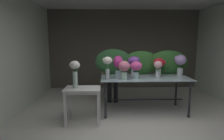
% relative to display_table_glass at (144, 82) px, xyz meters
% --- Properties ---
extents(ground_plane, '(8.62, 8.62, 0.00)m').
position_rel_display_table_glass_xyz_m(ground_plane, '(-0.28, 0.54, -0.75)').
color(ground_plane, silver).
extents(wall_back, '(5.53, 0.12, 2.83)m').
position_rel_display_table_glass_xyz_m(wall_back, '(-0.28, 2.50, 0.67)').
color(wall_back, '#5B564C').
rests_on(wall_back, ground).
extents(wall_left, '(0.12, 4.04, 2.83)m').
position_rel_display_table_glass_xyz_m(wall_left, '(-3.04, 0.54, 0.67)').
color(wall_left, silver).
rests_on(wall_left, ground).
extents(display_table_glass, '(2.09, 1.01, 0.87)m').
position_rel_display_table_glass_xyz_m(display_table_glass, '(0.00, 0.00, 0.00)').
color(display_table_glass, '#AEC6D2').
rests_on(display_table_glass, ground).
extents(side_table_white, '(0.74, 0.49, 0.75)m').
position_rel_display_table_glass_xyz_m(side_table_white, '(-1.41, -0.59, -0.11)').
color(side_table_white, white).
rests_on(side_table_white, ground).
extents(florist, '(0.60, 0.24, 1.52)m').
position_rel_display_table_glass_xyz_m(florist, '(-0.74, 0.73, 0.19)').
color(florist, '#232328').
rests_on(florist, ground).
extents(foliage_backdrop, '(2.41, 0.27, 0.65)m').
position_rel_display_table_glass_xyz_m(foliage_backdrop, '(0.04, 0.39, 0.43)').
color(foliage_backdrop, '#28562D').
rests_on(foliage_backdrop, display_table_glass).
extents(vase_blush_stock, '(0.19, 0.19, 0.39)m').
position_rel_display_table_glass_xyz_m(vase_blush_stock, '(0.28, -0.11, 0.36)').
color(vase_blush_stock, silver).
rests_on(vase_blush_stock, display_table_glass).
extents(vase_fuchsia_tulips, '(0.29, 0.27, 0.40)m').
position_rel_display_table_glass_xyz_m(vase_fuchsia_tulips, '(-0.24, -0.21, 0.37)').
color(vase_fuchsia_tulips, silver).
rests_on(vase_fuchsia_tulips, display_table_glass).
extents(vase_magenta_dahlias, '(0.22, 0.22, 0.52)m').
position_rel_display_table_glass_xyz_m(vase_magenta_dahlias, '(-0.65, -0.11, 0.42)').
color(vase_magenta_dahlias, silver).
rests_on(vase_magenta_dahlias, display_table_glass).
extents(vase_violet_snapdragons, '(0.29, 0.28, 0.48)m').
position_rel_display_table_glass_xyz_m(vase_violet_snapdragons, '(-0.24, 0.17, 0.44)').
color(vase_violet_snapdragons, silver).
rests_on(vase_violet_snapdragons, display_table_glass).
extents(vase_crimson_ranunculus, '(0.29, 0.26, 0.44)m').
position_rel_display_table_glass_xyz_m(vase_crimson_ranunculus, '(0.38, 0.14, 0.39)').
color(vase_crimson_ranunculus, silver).
rests_on(vase_crimson_ranunculus, display_table_glass).
extents(vase_lilac_hydrangea, '(0.29, 0.28, 0.52)m').
position_rel_display_table_glass_xyz_m(vase_lilac_hydrangea, '(0.93, 0.20, 0.45)').
color(vase_lilac_hydrangea, silver).
rests_on(vase_lilac_hydrangea, display_table_glass).
extents(vase_rosy_carnations, '(0.26, 0.24, 0.42)m').
position_rel_display_table_glass_xyz_m(vase_rosy_carnations, '(-0.52, -0.35, 0.38)').
color(vase_rosy_carnations, silver).
rests_on(vase_rosy_carnations, display_table_glass).
extents(vase_ivory_freesia, '(0.22, 0.21, 0.51)m').
position_rel_display_table_glass_xyz_m(vase_ivory_freesia, '(-0.89, -0.26, 0.46)').
color(vase_ivory_freesia, silver).
rests_on(vase_ivory_freesia, display_table_glass).
extents(vase_white_roses_tall, '(0.22, 0.21, 0.57)m').
position_rel_display_table_glass_xyz_m(vase_white_roses_tall, '(-1.56, -0.59, 0.36)').
color(vase_white_roses_tall, silver).
rests_on(vase_white_roses_tall, side_table_white).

